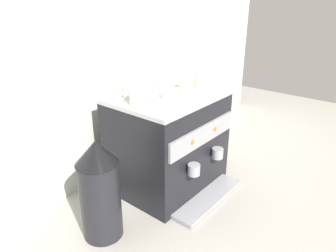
% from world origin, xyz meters
% --- Properties ---
extents(ground_plane, '(4.00, 4.00, 0.00)m').
position_xyz_m(ground_plane, '(0.00, 0.00, 0.00)').
color(ground_plane, '#9E998E').
extents(tiled_backsplash_wall, '(2.80, 0.03, 1.02)m').
position_xyz_m(tiled_backsplash_wall, '(0.00, 0.32, 0.51)').
color(tiled_backsplash_wall, silver).
rests_on(tiled_backsplash_wall, ground_plane).
extents(espresso_machine, '(0.53, 0.51, 0.49)m').
position_xyz_m(espresso_machine, '(0.00, -0.00, 0.24)').
color(espresso_machine, black).
rests_on(espresso_machine, ground_plane).
extents(ceramic_cup_0, '(0.10, 0.07, 0.06)m').
position_xyz_m(ceramic_cup_0, '(0.18, -0.06, 0.52)').
color(ceramic_cup_0, beige).
rests_on(ceramic_cup_0, espresso_machine).
extents(ceramic_cup_1, '(0.12, 0.08, 0.08)m').
position_xyz_m(ceramic_cup_1, '(0.07, -0.05, 0.53)').
color(ceramic_cup_1, beige).
rests_on(ceramic_cup_1, espresso_machine).
extents(ceramic_cup_2, '(0.07, 0.09, 0.07)m').
position_xyz_m(ceramic_cup_2, '(-0.20, 0.01, 0.52)').
color(ceramic_cup_2, beige).
rests_on(ceramic_cup_2, espresso_machine).
extents(ceramic_cup_3, '(0.10, 0.10, 0.06)m').
position_xyz_m(ceramic_cup_3, '(-0.13, 0.12, 0.52)').
color(ceramic_cup_3, beige).
rests_on(ceramic_cup_3, espresso_machine).
extents(ceramic_bowl_0, '(0.10, 0.10, 0.04)m').
position_xyz_m(ceramic_bowl_0, '(-0.03, -0.06, 0.51)').
color(ceramic_bowl_0, white).
rests_on(ceramic_bowl_0, espresso_machine).
extents(ceramic_bowl_1, '(0.13, 0.13, 0.04)m').
position_xyz_m(ceramic_bowl_1, '(0.13, 0.09, 0.51)').
color(ceramic_bowl_1, white).
rests_on(ceramic_bowl_1, espresso_machine).
extents(coffee_grinder, '(0.17, 0.17, 0.43)m').
position_xyz_m(coffee_grinder, '(-0.47, -0.04, 0.22)').
color(coffee_grinder, black).
rests_on(coffee_grinder, ground_plane).
extents(milk_pitcher, '(0.11, 0.11, 0.16)m').
position_xyz_m(milk_pitcher, '(0.37, 0.00, 0.08)').
color(milk_pitcher, '#B7B7BC').
rests_on(milk_pitcher, ground_plane).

